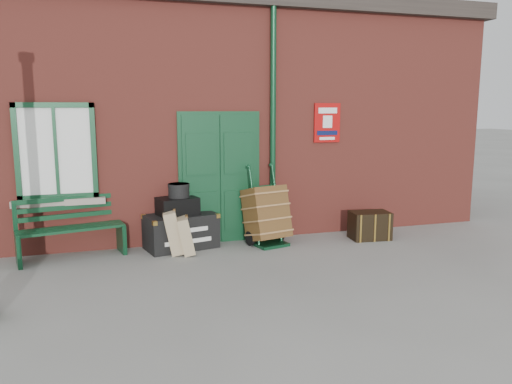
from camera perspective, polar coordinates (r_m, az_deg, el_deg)
name	(u,v)px	position (r m, az deg, el deg)	size (l,w,h in m)	color
ground	(262,264)	(7.55, 0.67, -8.27)	(80.00, 80.00, 0.00)	gray
station_building	(211,115)	(10.57, -5.12, 8.71)	(10.30, 4.30, 4.36)	brown
bench	(70,226)	(8.30, -20.46, -3.71)	(1.65, 0.81, 0.98)	#0F381F
houdini_trunk	(181,231)	(8.43, -8.56, -4.45)	(1.15, 0.63, 0.57)	black
strongbox	(177,206)	(8.33, -8.98, -1.59)	(0.63, 0.46, 0.29)	black
hatbox	(179,191)	(8.29, -8.82, 0.17)	(0.34, 0.34, 0.23)	black
suitcase_back	(173,231)	(8.15, -9.41, -4.47)	(0.20, 0.49, 0.69)	tan
suitcase_front	(186,235)	(8.09, -8.04, -4.90)	(0.18, 0.44, 0.59)	tan
porter_trolley	(266,214)	(8.53, 1.21, -2.58)	(0.80, 0.84, 1.34)	#0D371E
dark_trunk	(370,225)	(9.15, 12.87, -3.74)	(0.68, 0.44, 0.49)	black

